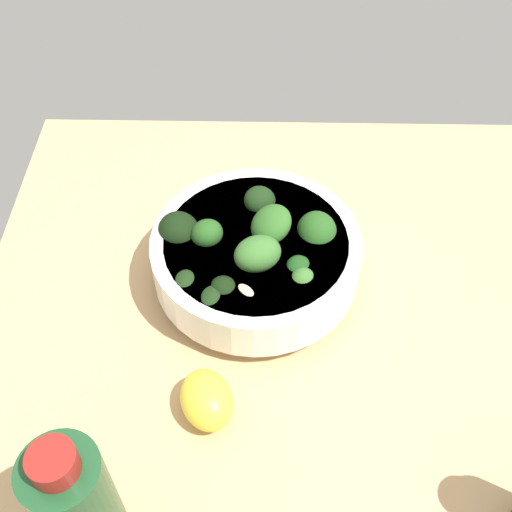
{
  "coord_description": "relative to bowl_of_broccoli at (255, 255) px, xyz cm",
  "views": [
    {
      "loc": [
        2.27,
        38.83,
        55.89
      ],
      "look_at": [
        3.12,
        -5.17,
        4.0
      ],
      "focal_mm": 45.29,
      "sensor_mm": 36.0,
      "label": 1
    }
  ],
  "objects": [
    {
      "name": "ground_plane",
      "position": [
        -3.23,
        5.09,
        -6.78
      ],
      "size": [
        65.68,
        65.68,
        4.92
      ],
      "primitive_type": "cube",
      "color": "tan"
    },
    {
      "name": "bowl_of_broccoli",
      "position": [
        0.0,
        0.0,
        0.0
      ],
      "size": [
        21.96,
        21.9,
        10.63
      ],
      "color": "white",
      "rests_on": "ground_plane"
    },
    {
      "name": "lemon_wedge",
      "position": [
        4.12,
        15.74,
        -2.24
      ],
      "size": [
        6.69,
        7.52,
        4.16
      ],
      "primitive_type": "ellipsoid",
      "rotation": [
        0.0,
        0.0,
        5.08
      ],
      "color": "yellow",
      "rests_on": "ground_plane"
    },
    {
      "name": "bottle_short",
      "position": [
        12.07,
        27.96,
        3.86
      ],
      "size": [
        5.65,
        5.65,
        17.6
      ],
      "color": "#194723",
      "rests_on": "ground_plane"
    }
  ]
}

